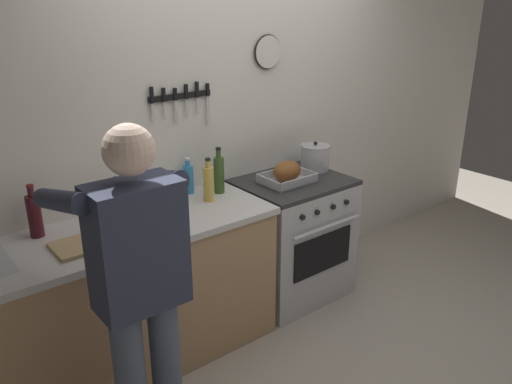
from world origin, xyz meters
TOP-DOWN VIEW (x-y plane):
  - ground_plane at (0.00, 0.00)m, footprint 8.00×8.00m
  - wall_back at (0.00, 1.35)m, footprint 6.00×0.13m
  - counter_block at (-1.21, 0.99)m, footprint 2.03×0.65m
  - stove at (0.22, 0.99)m, footprint 0.76×0.67m
  - person_cook at (-1.31, 0.31)m, footprint 0.51×0.63m
  - roasting_pan at (0.15, 0.98)m, footprint 0.35×0.26m
  - stock_pot at (0.50, 1.07)m, footprint 0.22×0.22m
  - cutting_board at (-1.30, 0.91)m, footprint 0.36×0.24m
  - bottle_dish_soap at (-0.49, 1.24)m, footprint 0.07×0.07m
  - bottle_wine_red at (-1.47, 1.18)m, footprint 0.07×0.07m
  - bottle_vinegar at (-1.01, 1.17)m, footprint 0.06×0.06m
  - bottle_cooking_oil at (-0.46, 1.04)m, footprint 0.07×0.07m
  - bottle_hot_sauce at (-1.15, 1.06)m, footprint 0.05×0.05m
  - bottle_olive_oil at (-0.33, 1.12)m, footprint 0.07×0.07m

SIDE VIEW (x-z plane):
  - ground_plane at x=0.00m, z-range 0.00..0.00m
  - stove at x=0.22m, z-range 0.00..0.90m
  - counter_block at x=-1.21m, z-range 0.01..0.91m
  - cutting_board at x=-1.30m, z-range 0.90..0.92m
  - person_cook at x=-1.31m, z-range 0.12..1.78m
  - roasting_pan at x=0.15m, z-range 0.89..1.05m
  - bottle_hot_sauce at x=-1.15m, z-range 0.89..1.05m
  - stock_pot at x=0.50m, z-range 0.89..1.10m
  - bottle_dish_soap at x=-0.49m, z-range 0.88..1.12m
  - bottle_vinegar at x=-1.01m, z-range 0.88..1.12m
  - bottle_cooking_oil at x=-0.46m, z-range 0.88..1.16m
  - bottle_wine_red at x=-1.47m, z-range 0.88..1.17m
  - bottle_olive_oil at x=-0.33m, z-range 0.88..1.18m
  - wall_back at x=0.00m, z-range 0.00..2.60m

